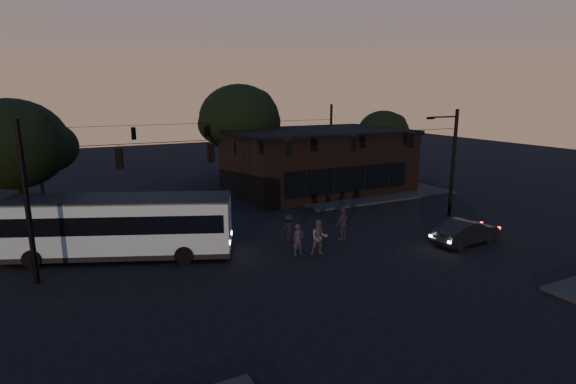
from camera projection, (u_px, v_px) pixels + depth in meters
name	position (u px, v px, depth m)	size (l,w,h in m)	color
ground	(323.00, 264.00, 22.99)	(120.00, 120.00, 0.00)	black
sidewalk_far_right	(356.00, 189.00, 40.47)	(14.00, 10.00, 0.15)	black
sidewalk_far_left	(25.00, 228.00, 28.95)	(14.00, 10.00, 0.15)	black
building	(317.00, 160.00, 40.29)	(15.40, 10.41, 5.40)	black
tree_behind	(240.00, 119.00, 42.57)	(7.60, 7.60, 9.43)	black
tree_right	(383.00, 133.00, 45.63)	(5.20, 5.20, 6.86)	black
tree_left	(12.00, 144.00, 26.90)	(6.40, 6.40, 8.30)	black
signal_rig_near	(288.00, 167.00, 25.51)	(26.24, 0.30, 7.50)	black
signal_rig_far	(206.00, 144.00, 39.48)	(26.24, 0.30, 7.50)	black
bus	(120.00, 224.00, 23.61)	(11.73, 6.99, 3.27)	#8FAEB6
car	(466.00, 232.00, 26.00)	(1.52, 4.35, 1.43)	black
pedestrian_a	(298.00, 240.00, 24.13)	(0.63, 0.41, 1.72)	black
pedestrian_b	(319.00, 237.00, 24.16)	(0.94, 0.73, 1.93)	#484141
pedestrian_c	(343.00, 224.00, 26.59)	(1.12, 0.47, 1.92)	#2A2831
pedestrian_d	(289.00, 228.00, 26.32)	(1.06, 0.61, 1.64)	black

